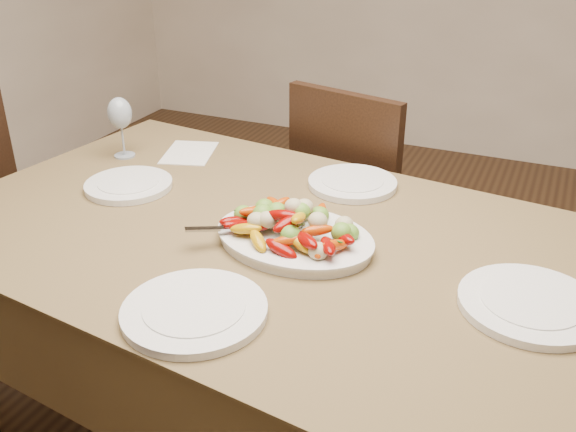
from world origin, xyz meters
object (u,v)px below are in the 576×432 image
Objects in this scene: serving_platter at (294,240)px; plate_near at (195,311)px; plate_right at (531,305)px; chair_far at (369,207)px; plate_left at (129,185)px; plate_far at (352,183)px; dining_table at (288,361)px; wine_glass at (121,126)px.

serving_platter is 1.31× the size of plate_near.
plate_near is (-0.61, -0.30, 0.00)m from plate_right.
plate_near is at bearing 103.87° from chair_far.
plate_right is 0.68m from plate_near.
plate_left is 0.64m from plate_far.
plate_far is at bearing 83.42° from dining_table.
wine_glass reaches higher than plate_left.
wine_glass reaches higher than dining_table.
plate_far is 0.75m from wine_glass.
serving_platter is (0.03, -0.02, 0.39)m from dining_table.
dining_table is 0.69m from plate_right.
plate_far is at bearing 113.90° from chair_far.
plate_left and plate_far have the same top height.
chair_far reaches higher than plate_right.
serving_platter is at bearing -39.01° from dining_table.
dining_table is 6.27× the size of plate_near.
dining_table is at bearing 83.54° from plate_near.
plate_far is at bearing 5.71° from wine_glass.
plate_left is 0.97× the size of plate_far.
chair_far is 3.85× the size of plate_left.
chair_far reaches higher than serving_platter.
wine_glass is at bearing 135.35° from plate_near.
plate_near is at bearing -96.46° from dining_table.
dining_table is 6.33× the size of plate_right.
plate_far reaches higher than dining_table.
dining_table is 0.82m from chair_far.
chair_far is 3.24× the size of plate_near.
dining_table is 4.79× the size of serving_platter.
serving_platter is 1.51× the size of plate_far.
wine_glass is (-1.27, 0.35, 0.09)m from plate_right.
plate_far is 0.87× the size of plate_near.
plate_right is 1.32m from wine_glass.
plate_right is (0.61, -0.88, 0.29)m from chair_far.
wine_glass is at bearing 52.62° from chair_far.
chair_far is 3.74× the size of plate_far.
wine_glass is (-0.70, 0.29, 0.48)m from dining_table.
serving_platter is 1.32× the size of plate_right.
chair_far is 2.47× the size of serving_platter.
chair_far is 1.11m from plate_right.
plate_far is at bearing 140.97° from plate_right.
chair_far is at bearing 99.84° from plate_far.
dining_table is 0.39m from serving_platter.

